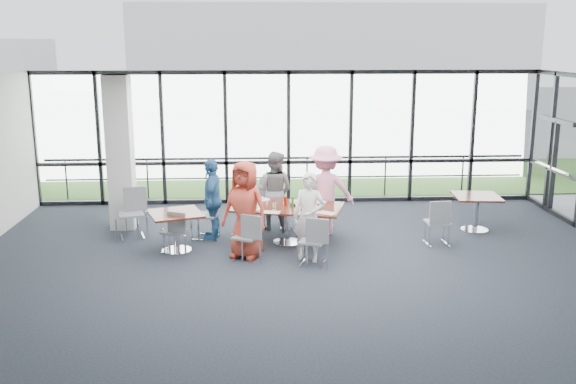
{
  "coord_description": "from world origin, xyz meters",
  "views": [
    {
      "loc": [
        -0.83,
        -10.26,
        3.85
      ],
      "look_at": [
        -0.2,
        1.41,
        1.1
      ],
      "focal_mm": 40.0,
      "sensor_mm": 36.0,
      "label": 1
    }
  ],
  "objects_px": {
    "structural_column": "(120,153)",
    "side_table_left": "(176,218)",
    "diner_near_right": "(309,217)",
    "diner_end": "(212,199)",
    "chair_spare_lb": "(131,214)",
    "diner_far_left": "(274,191)",
    "diner_far_right": "(325,190)",
    "chair_main_nl": "(246,237)",
    "chair_main_fl": "(272,205)",
    "chair_spare_r": "(437,222)",
    "diner_near_left": "(245,210)",
    "chair_main_nr": "(312,241)",
    "chair_spare_la": "(174,232)",
    "chair_main_fr": "(318,209)",
    "chair_main_end": "(205,215)",
    "main_table": "(287,212)",
    "side_table_right": "(476,201)"
  },
  "relations": [
    {
      "from": "diner_end",
      "to": "chair_spare_la",
      "type": "bearing_deg",
      "value": -35.17
    },
    {
      "from": "diner_far_right",
      "to": "main_table",
      "type": "bearing_deg",
      "value": 38.18
    },
    {
      "from": "diner_end",
      "to": "diner_near_right",
      "type": "bearing_deg",
      "value": 56.91
    },
    {
      "from": "diner_far_right",
      "to": "diner_near_left",
      "type": "bearing_deg",
      "value": 41.51
    },
    {
      "from": "chair_main_end",
      "to": "chair_spare_lb",
      "type": "height_order",
      "value": "chair_spare_lb"
    },
    {
      "from": "main_table",
      "to": "diner_end",
      "type": "bearing_deg",
      "value": -178.88
    },
    {
      "from": "chair_spare_r",
      "to": "diner_near_right",
      "type": "bearing_deg",
      "value": -166.28
    },
    {
      "from": "main_table",
      "to": "side_table_left",
      "type": "distance_m",
      "value": 2.13
    },
    {
      "from": "chair_main_nl",
      "to": "chair_main_end",
      "type": "relative_size",
      "value": 0.9
    },
    {
      "from": "chair_main_nl",
      "to": "chair_spare_la",
      "type": "xyz_separation_m",
      "value": [
        -1.35,
        0.51,
        -0.03
      ]
    },
    {
      "from": "diner_far_left",
      "to": "chair_spare_r",
      "type": "xyz_separation_m",
      "value": [
        3.11,
        -1.2,
        -0.38
      ]
    },
    {
      "from": "diner_far_right",
      "to": "chair_main_end",
      "type": "relative_size",
      "value": 1.91
    },
    {
      "from": "chair_spare_lb",
      "to": "diner_near_right",
      "type": "bearing_deg",
      "value": 140.39
    },
    {
      "from": "side_table_right",
      "to": "diner_far_right",
      "type": "bearing_deg",
      "value": -179.25
    },
    {
      "from": "diner_near_right",
      "to": "chair_spare_lb",
      "type": "distance_m",
      "value": 3.78
    },
    {
      "from": "diner_near_left",
      "to": "diner_far_right",
      "type": "distance_m",
      "value": 2.12
    },
    {
      "from": "side_table_left",
      "to": "diner_far_right",
      "type": "distance_m",
      "value": 3.09
    },
    {
      "from": "side_table_right",
      "to": "chair_main_fr",
      "type": "bearing_deg",
      "value": 175.99
    },
    {
      "from": "chair_main_nl",
      "to": "chair_spare_lb",
      "type": "height_order",
      "value": "chair_spare_lb"
    },
    {
      "from": "structural_column",
      "to": "chair_main_nr",
      "type": "bearing_deg",
      "value": -34.22
    },
    {
      "from": "side_table_left",
      "to": "chair_main_fl",
      "type": "relative_size",
      "value": 1.2
    },
    {
      "from": "main_table",
      "to": "chair_spare_lb",
      "type": "height_order",
      "value": "chair_spare_lb"
    },
    {
      "from": "diner_far_right",
      "to": "chair_spare_la",
      "type": "bearing_deg",
      "value": 20.55
    },
    {
      "from": "diner_near_left",
      "to": "diner_end",
      "type": "height_order",
      "value": "diner_near_left"
    },
    {
      "from": "chair_main_nl",
      "to": "chair_spare_la",
      "type": "height_order",
      "value": "chair_main_nl"
    },
    {
      "from": "structural_column",
      "to": "chair_main_fl",
      "type": "height_order",
      "value": "structural_column"
    },
    {
      "from": "diner_near_right",
      "to": "diner_end",
      "type": "height_order",
      "value": "diner_end"
    },
    {
      "from": "chair_main_end",
      "to": "chair_spare_la",
      "type": "distance_m",
      "value": 0.99
    },
    {
      "from": "chair_main_end",
      "to": "diner_far_left",
      "type": "bearing_deg",
      "value": 126.53
    },
    {
      "from": "diner_end",
      "to": "chair_main_fr",
      "type": "bearing_deg",
      "value": 108.01
    },
    {
      "from": "diner_far_left",
      "to": "chair_spare_la",
      "type": "xyz_separation_m",
      "value": [
        -1.92,
        -1.39,
        -0.43
      ]
    },
    {
      "from": "diner_near_right",
      "to": "diner_end",
      "type": "bearing_deg",
      "value": 166.32
    },
    {
      "from": "diner_near_left",
      "to": "diner_far_left",
      "type": "distance_m",
      "value": 1.82
    },
    {
      "from": "diner_far_left",
      "to": "side_table_right",
      "type": "bearing_deg",
      "value": -159.51
    },
    {
      "from": "chair_main_nr",
      "to": "chair_main_fl",
      "type": "height_order",
      "value": "chair_main_fl"
    },
    {
      "from": "diner_end",
      "to": "chair_main_fr",
      "type": "relative_size",
      "value": 1.83
    },
    {
      "from": "diner_far_right",
      "to": "chair_main_end",
      "type": "bearing_deg",
      "value": 5.85
    },
    {
      "from": "main_table",
      "to": "side_table_left",
      "type": "bearing_deg",
      "value": -154.29
    },
    {
      "from": "chair_spare_r",
      "to": "diner_near_left",
      "type": "bearing_deg",
      "value": -175.3
    },
    {
      "from": "chair_main_nl",
      "to": "chair_main_fl",
      "type": "relative_size",
      "value": 0.88
    },
    {
      "from": "chair_main_nr",
      "to": "chair_main_fr",
      "type": "height_order",
      "value": "chair_main_fr"
    },
    {
      "from": "diner_far_right",
      "to": "chair_main_nl",
      "type": "xyz_separation_m",
      "value": [
        -1.59,
        -1.55,
        -0.48
      ]
    },
    {
      "from": "diner_far_left",
      "to": "chair_main_end",
      "type": "distance_m",
      "value": 1.55
    },
    {
      "from": "diner_near_left",
      "to": "diner_end",
      "type": "bearing_deg",
      "value": 147.52
    },
    {
      "from": "structural_column",
      "to": "side_table_left",
      "type": "height_order",
      "value": "structural_column"
    },
    {
      "from": "structural_column",
      "to": "chair_main_end",
      "type": "bearing_deg",
      "value": -26.16
    },
    {
      "from": "diner_far_left",
      "to": "diner_far_right",
      "type": "bearing_deg",
      "value": -174.28
    },
    {
      "from": "chair_main_nr",
      "to": "chair_spare_lb",
      "type": "distance_m",
      "value": 3.91
    },
    {
      "from": "diner_near_right",
      "to": "chair_main_end",
      "type": "relative_size",
      "value": 1.69
    },
    {
      "from": "side_table_right",
      "to": "diner_near_right",
      "type": "relative_size",
      "value": 0.61
    }
  ]
}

